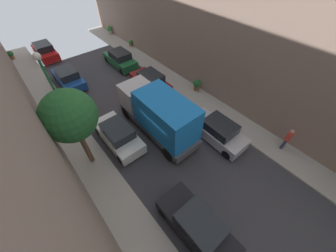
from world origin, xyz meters
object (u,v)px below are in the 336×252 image
pedestrian (288,139)px  parked_car_right_2 (151,82)px  parked_car_right_1 (217,131)px  street_tree_0 (70,116)px  parked_car_left_2 (198,226)px  potted_plant_5 (131,43)px  parked_car_left_3 (118,135)px  parked_car_right_3 (120,59)px  delivery_truck (159,114)px  lamp_post (50,82)px  parked_car_left_5 (45,51)px  potted_plant_2 (109,30)px  parked_car_left_4 (68,78)px  potted_plant_4 (197,84)px  potted_plant_1 (11,55)px

pedestrian → parked_car_right_2: bearing=103.3°
parked_car_right_1 → street_tree_0: size_ratio=0.79×
parked_car_left_2 → potted_plant_5: bearing=66.1°
parked_car_left_2 → parked_car_left_3: size_ratio=1.00×
parked_car_left_3 → pedestrian: bearing=-43.3°
parked_car_left_2 → street_tree_0: street_tree_0 is taller
parked_car_right_3 → parked_car_left_2: bearing=-108.3°
parked_car_right_3 → delivery_truck: delivery_truck is taller
delivery_truck → potted_plant_5: bearing=65.7°
pedestrian → parked_car_right_3: bearing=99.1°
parked_car_left_3 → street_tree_0: (-2.17, -0.31, 3.35)m
parked_car_left_2 → lamp_post: lamp_post is taller
parked_car_left_2 → parked_car_left_5: bearing=90.0°
parked_car_left_2 → delivery_truck: bearing=67.0°
potted_plant_5 → delivery_truck: bearing=-114.3°
pedestrian → potted_plant_2: bearing=89.3°
parked_car_left_3 → delivery_truck: bearing=-21.0°
pedestrian → lamp_post: lamp_post is taller
parked_car_left_3 → parked_car_right_3: (5.40, 8.88, 0.00)m
pedestrian → potted_plant_5: bearing=88.7°
potted_plant_2 → parked_car_right_1: bearing=-98.0°
parked_car_right_3 → street_tree_0: (-7.57, -9.19, 3.35)m
parked_car_left_4 → potted_plant_2: 11.27m
parked_car_left_5 → street_tree_0: (-2.17, -16.08, 3.35)m
parked_car_left_2 → parked_car_right_1: (5.40, 3.32, 0.00)m
parked_car_left_4 → parked_car_right_2: 7.61m
parked_car_right_1 → potted_plant_5: 16.17m
parked_car_left_2 → parked_car_left_4: size_ratio=1.00×
parked_car_right_2 → potted_plant_5: bearing=69.3°
parked_car_right_2 → potted_plant_4: 4.12m
parked_car_right_2 → parked_car_right_3: same height
parked_car_left_3 → potted_plant_5: size_ratio=5.70×
parked_car_right_1 → potted_plant_1: (-8.48, 21.63, -0.11)m
parked_car_left_5 → potted_plant_1: (-3.08, 1.77, -0.11)m
parked_car_left_4 → parked_car_right_1: bearing=-67.5°
street_tree_0 → delivery_truck: bearing=-8.5°
potted_plant_1 → potted_plant_5: size_ratio=1.16×
parked_car_left_5 → potted_plant_5: 9.39m
potted_plant_2 → parked_car_right_2: bearing=-102.7°
parked_car_right_1 → potted_plant_4: 5.48m
parked_car_right_2 → pedestrian: 11.49m
delivery_truck → lamp_post: size_ratio=1.20×
parked_car_right_3 → potted_plant_2: parked_car_right_3 is taller
parked_car_left_5 → potted_plant_2: parked_car_left_5 is taller
street_tree_0 → potted_plant_4: size_ratio=5.01×
parked_car_left_3 → parked_car_right_3: same height
potted_plant_4 → parked_car_right_3: bearing=108.9°
pedestrian → delivery_truck: bearing=129.3°
parked_car_right_3 → pedestrian: pedestrian is taller
pedestrian → potted_plant_4: pedestrian is taller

